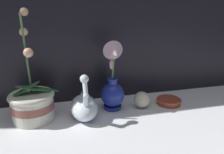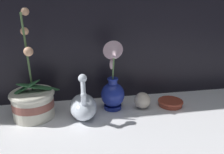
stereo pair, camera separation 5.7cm
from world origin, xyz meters
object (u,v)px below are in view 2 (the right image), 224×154
at_px(orchid_potted_plant, 33,101).
at_px(blue_vase, 113,86).
at_px(swan_figurine, 83,105).
at_px(glass_sphere, 142,100).
at_px(amber_dish, 170,102).

distance_m(orchid_potted_plant, blue_vase, 0.34).
relative_size(swan_figurine, glass_sphere, 2.76).
xyz_separation_m(blue_vase, amber_dish, (0.27, -0.01, -0.10)).
height_order(orchid_potted_plant, blue_vase, orchid_potted_plant).
bearing_deg(glass_sphere, swan_figurine, -172.62).
bearing_deg(orchid_potted_plant, swan_figurine, -10.96).
height_order(swan_figurine, glass_sphere, swan_figurine).
distance_m(glass_sphere, amber_dish, 0.14).
height_order(blue_vase, amber_dish, blue_vase).
relative_size(swan_figurine, blue_vase, 0.66).
xyz_separation_m(swan_figurine, glass_sphere, (0.27, 0.04, -0.02)).
bearing_deg(glass_sphere, amber_dish, 0.35).
height_order(orchid_potted_plant, amber_dish, orchid_potted_plant).
relative_size(swan_figurine, amber_dish, 1.76).
height_order(blue_vase, glass_sphere, blue_vase).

